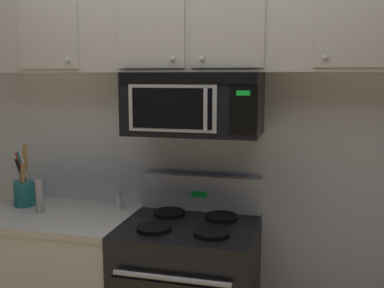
{
  "coord_description": "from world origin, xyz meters",
  "views": [
    {
      "loc": [
        0.61,
        -1.9,
        1.73
      ],
      "look_at": [
        0.0,
        0.49,
        1.35
      ],
      "focal_mm": 41.39,
      "sensor_mm": 36.0,
      "label": 1
    }
  ],
  "objects_px": {
    "salt_shaker": "(119,200)",
    "pepper_mill": "(40,197)",
    "over_range_microwave": "(194,104)",
    "utensil_crock_teal": "(24,189)"
  },
  "relations": [
    {
      "from": "salt_shaker",
      "to": "pepper_mill",
      "type": "distance_m",
      "value": 0.48
    },
    {
      "from": "over_range_microwave",
      "to": "pepper_mill",
      "type": "relative_size",
      "value": 3.71
    },
    {
      "from": "utensil_crock_teal",
      "to": "salt_shaker",
      "type": "bearing_deg",
      "value": 7.3
    },
    {
      "from": "utensil_crock_teal",
      "to": "pepper_mill",
      "type": "bearing_deg",
      "value": -31.9
    },
    {
      "from": "utensil_crock_teal",
      "to": "over_range_microwave",
      "type": "bearing_deg",
      "value": 1.04
    },
    {
      "from": "over_range_microwave",
      "to": "pepper_mill",
      "type": "xyz_separation_m",
      "value": [
        -0.94,
        -0.14,
        -0.57
      ]
    },
    {
      "from": "over_range_microwave",
      "to": "pepper_mill",
      "type": "height_order",
      "value": "over_range_microwave"
    },
    {
      "from": "salt_shaker",
      "to": "pepper_mill",
      "type": "relative_size",
      "value": 0.57
    },
    {
      "from": "utensil_crock_teal",
      "to": "pepper_mill",
      "type": "height_order",
      "value": "utensil_crock_teal"
    },
    {
      "from": "utensil_crock_teal",
      "to": "pepper_mill",
      "type": "relative_size",
      "value": 1.95
    }
  ]
}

